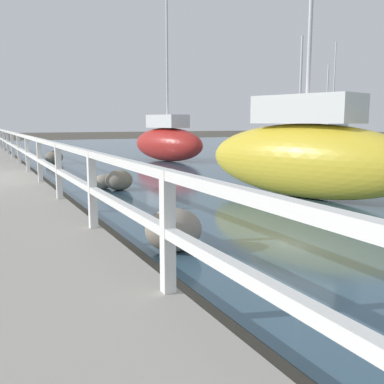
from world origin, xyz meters
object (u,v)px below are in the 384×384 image
Objects in this scene: sailboat_green at (298,144)px; sailboat_yellow at (305,155)px; sailboat_red at (168,142)px; sailboat_black at (332,134)px; sailboat_white at (325,138)px.

sailboat_yellow is at bearing -124.80° from sailboat_green.
sailboat_yellow is (-0.92, -9.73, 0.11)m from sailboat_red.
sailboat_green is 0.75× the size of sailboat_red.
sailboat_black reaches higher than sailboat_red.
sailboat_yellow is at bearing -111.94° from sailboat_red.
sailboat_yellow is at bearing -128.68° from sailboat_white.
sailboat_red is at bearing -156.51° from sailboat_white.
sailboat_white is (12.28, 4.12, -0.16)m from sailboat_red.
sailboat_black is 26.15m from sailboat_yellow.
sailboat_green is 8.71m from sailboat_yellow.
sailboat_black is at bearing 48.72° from sailboat_white.
sailboat_red reaches higher than sailboat_yellow.
sailboat_green is at bearing -49.43° from sailboat_red.
sailboat_red is at bearing 150.61° from sailboat_green.
sailboat_green is at bearing -133.10° from sailboat_white.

